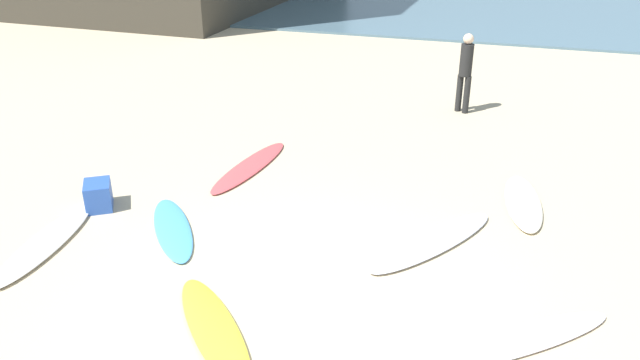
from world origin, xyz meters
The scene contains 10 objects.
ground_plane centered at (0.00, 0.00, 0.00)m, with size 120.00×120.00×0.00m, color #C6B28E.
surfboard_0 centered at (-2.15, 3.58, 0.03)m, with size 0.50×2.51×0.06m, color #DB4F51.
surfboard_1 centered at (-0.74, -0.81, 0.04)m, with size 0.52×2.18×0.09m, color yellow.
surfboard_2 centered at (-3.89, 0.22, 0.04)m, with size 0.54×2.33×0.09m, color silver.
surfboard_3 centered at (2.62, 0.04, 0.03)m, with size 0.48×2.51×0.07m, color white.
surfboard_4 centered at (2.62, 3.55, 0.04)m, with size 0.56×2.04×0.09m, color beige.
surfboard_5 centered at (1.40, 1.90, 0.04)m, with size 0.57×2.52×0.09m, color silver.
surfboard_6 centered at (-2.36, 1.14, 0.03)m, with size 0.51×2.02×0.07m, color #4B9EDE.
beachgoer_near centered at (1.22, 7.90, 1.00)m, with size 0.38×0.38×1.78m.
beach_cooler centered at (-3.84, 1.45, 0.22)m, with size 0.52×0.40×0.44m, color #2D56B2.
Camera 1 is at (2.12, -5.93, 4.66)m, focal length 34.97 mm.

